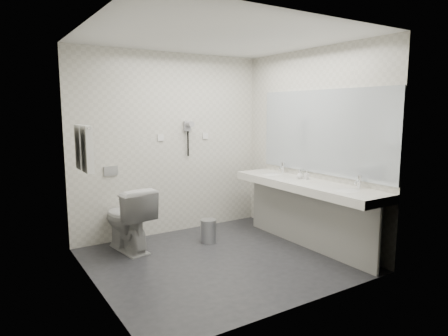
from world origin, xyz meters
TOP-DOWN VIEW (x-y plane):
  - floor at (0.00, 0.00)m, footprint 2.80×2.80m
  - ceiling at (0.00, 0.00)m, footprint 2.80×2.80m
  - wall_back at (0.00, 1.30)m, footprint 2.80×0.00m
  - wall_front at (0.00, -1.30)m, footprint 2.80×0.00m
  - wall_left at (-1.40, 0.00)m, footprint 0.00×2.60m
  - wall_right at (1.40, 0.00)m, footprint 0.00×2.60m
  - vanity_counter at (1.12, -0.20)m, footprint 0.55×2.20m
  - vanity_panel at (1.15, -0.20)m, footprint 0.03×2.15m
  - vanity_post_near at (1.18, -1.24)m, footprint 0.06×0.06m
  - vanity_post_far at (1.18, 0.84)m, footprint 0.06×0.06m
  - mirror at (1.39, -0.20)m, footprint 0.02×2.20m
  - basin_near at (1.12, -0.85)m, footprint 0.40×0.31m
  - basin_far at (1.12, 0.45)m, footprint 0.40×0.31m
  - faucet_near at (1.32, -0.85)m, footprint 0.04×0.04m
  - faucet_far at (1.32, 0.45)m, footprint 0.04×0.04m
  - soap_bottle_a at (1.24, -0.10)m, footprint 0.05×0.05m
  - soap_bottle_b at (1.19, -0.03)m, footprint 0.11×0.11m
  - glass_left at (1.33, 0.07)m, footprint 0.07×0.07m
  - toilet at (-0.78, 0.89)m, footprint 0.56×0.85m
  - flush_plate at (-0.85, 1.29)m, footprint 0.18×0.02m
  - pedal_bin at (0.20, 0.61)m, footprint 0.26×0.26m
  - bin_lid at (0.20, 0.61)m, footprint 0.21×0.21m
  - towel_rail at (-1.35, 0.55)m, footprint 0.02×0.62m
  - towel_near at (-1.34, 0.41)m, footprint 0.07×0.24m
  - towel_far at (-1.34, 0.69)m, footprint 0.07×0.24m
  - dryer_cradle at (0.25, 1.27)m, footprint 0.10×0.04m
  - dryer_barrel at (0.25, 1.20)m, footprint 0.08×0.14m
  - dryer_cord at (0.25, 1.26)m, footprint 0.02×0.02m
  - switch_plate_a at (-0.15, 1.29)m, footprint 0.09×0.02m
  - switch_plate_b at (0.55, 1.29)m, footprint 0.09×0.02m

SIDE VIEW (x-z plane):
  - floor at x=0.00m, z-range 0.00..0.00m
  - pedal_bin at x=0.20m, z-range 0.00..0.29m
  - bin_lid at x=0.20m, z-range 0.29..0.31m
  - vanity_panel at x=1.15m, z-range 0.00..0.75m
  - vanity_post_near at x=1.18m, z-range 0.00..0.75m
  - vanity_post_far at x=1.18m, z-range 0.00..0.75m
  - toilet at x=-0.78m, z-range 0.00..0.80m
  - vanity_counter at x=1.12m, z-range 0.75..0.85m
  - basin_near at x=1.12m, z-range 0.81..0.86m
  - basin_far at x=1.12m, z-range 0.81..0.86m
  - glass_left at x=1.33m, z-range 0.85..0.95m
  - soap_bottle_b at x=1.19m, z-range 0.85..0.95m
  - soap_bottle_a at x=1.24m, z-range 0.85..0.96m
  - faucet_near at x=1.32m, z-range 0.85..1.00m
  - faucet_far at x=1.32m, z-range 0.85..1.00m
  - flush_plate at x=-0.85m, z-range 0.89..1.01m
  - wall_back at x=0.00m, z-range -0.15..2.65m
  - wall_front at x=0.00m, z-range -0.15..2.65m
  - wall_left at x=-1.40m, z-range -0.05..2.55m
  - wall_right at x=1.40m, z-range -0.05..2.55m
  - dryer_cord at x=0.25m, z-range 1.07..1.43m
  - towel_near at x=-1.34m, z-range 1.09..1.57m
  - towel_far at x=-1.34m, z-range 1.09..1.57m
  - switch_plate_a at x=-0.15m, z-range 1.31..1.40m
  - switch_plate_b at x=0.55m, z-range 1.31..1.40m
  - mirror at x=1.39m, z-range 0.92..1.98m
  - dryer_cradle at x=0.25m, z-range 1.43..1.57m
  - dryer_barrel at x=0.25m, z-range 1.49..1.57m
  - towel_rail at x=-1.35m, z-range 1.54..1.56m
  - ceiling at x=0.00m, z-range 2.50..2.50m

